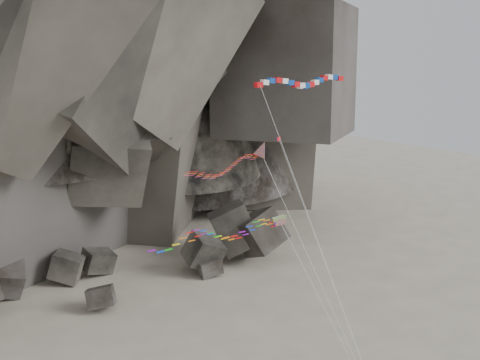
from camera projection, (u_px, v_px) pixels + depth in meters
boulder_field at (160, 259)px, 83.73m from camera, size 47.68×18.09×9.43m
delta_kite at (221, 167)px, 47.71m from camera, size 10.87×13.20×22.24m
banner_kite at (302, 83)px, 55.01m from camera, size 11.34×15.18×27.26m
parafoil_kite at (214, 234)px, 43.72m from camera, size 16.38×9.10×17.19m
pennant_kite at (303, 204)px, 50.84m from camera, size 0.68×12.95×22.27m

